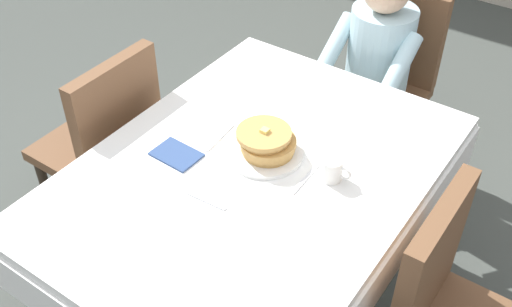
{
  "coord_description": "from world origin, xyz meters",
  "views": [
    {
      "loc": [
        0.93,
        -1.31,
        2.17
      ],
      "look_at": [
        -0.01,
        0.03,
        0.79
      ],
      "focal_mm": 42.99,
      "sensor_mm": 36.0,
      "label": 1
    }
  ],
  "objects": [
    {
      "name": "ground_plane",
      "position": [
        0.0,
        0.0,
        0.0
      ],
      "size": [
        14.0,
        14.0,
        0.0
      ],
      "primitive_type": "plane",
      "color": "#474C47"
    },
    {
      "name": "dining_table_main",
      "position": [
        0.0,
        0.0,
        0.65
      ],
      "size": [
        1.12,
        1.52,
        0.74
      ],
      "color": "white",
      "rests_on": "ground"
    },
    {
      "name": "chair_diner",
      "position": [
        -0.02,
        1.17,
        0.53
      ],
      "size": [
        0.44,
        0.45,
        0.93
      ],
      "rotation": [
        0.0,
        0.0,
        3.14
      ],
      "color": "brown",
      "rests_on": "ground"
    },
    {
      "name": "diner_person",
      "position": [
        -0.02,
        1.01,
        0.67
      ],
      "size": [
        0.4,
        0.43,
        1.12
      ],
      "rotation": [
        0.0,
        0.0,
        3.14
      ],
      "color": "silver",
      "rests_on": "ground"
    },
    {
      "name": "chair_left_side",
      "position": [
        -0.77,
        0.0,
        0.53
      ],
      "size": [
        0.45,
        0.44,
        0.93
      ],
      "rotation": [
        0.0,
        0.0,
        1.57
      ],
      "color": "brown",
      "rests_on": "ground"
    },
    {
      "name": "plate_breakfast",
      "position": [
        -0.01,
        0.09,
        0.75
      ],
      "size": [
        0.28,
        0.28,
        0.02
      ],
      "primitive_type": "cylinder",
      "color": "white",
      "rests_on": "dining_table_main"
    },
    {
      "name": "breakfast_stack",
      "position": [
        -0.01,
        0.09,
        0.8
      ],
      "size": [
        0.21,
        0.21,
        0.1
      ],
      "color": "tan",
      "rests_on": "plate_breakfast"
    },
    {
      "name": "cup_coffee",
      "position": [
        0.25,
        0.11,
        0.78
      ],
      "size": [
        0.11,
        0.08,
        0.08
      ],
      "color": "white",
      "rests_on": "dining_table_main"
    },
    {
      "name": "fork_left_of_plate",
      "position": [
        -0.2,
        0.07,
        0.74
      ],
      "size": [
        0.03,
        0.18,
        0.0
      ],
      "primitive_type": "cube",
      "rotation": [
        0.0,
        0.0,
        1.66
      ],
      "color": "silver",
      "rests_on": "dining_table_main"
    },
    {
      "name": "knife_right_of_plate",
      "position": [
        0.18,
        0.07,
        0.74
      ],
      "size": [
        0.02,
        0.2,
        0.0
      ],
      "primitive_type": "cube",
      "rotation": [
        0.0,
        0.0,
        1.6
      ],
      "color": "silver",
      "rests_on": "dining_table_main"
    },
    {
      "name": "spoon_near_edge",
      "position": [
        -0.03,
        -0.22,
        0.74
      ],
      "size": [
        0.15,
        0.02,
        0.0
      ],
      "primitive_type": "cube",
      "rotation": [
        0.0,
        0.0,
        0.05
      ],
      "color": "silver",
      "rests_on": "dining_table_main"
    },
    {
      "name": "napkin_folded",
      "position": [
        -0.27,
        -0.1,
        0.74
      ],
      "size": [
        0.17,
        0.13,
        0.01
      ],
      "primitive_type": "cube",
      "rotation": [
        0.0,
        0.0,
        -0.04
      ],
      "color": "#334C7F",
      "rests_on": "dining_table_main"
    }
  ]
}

